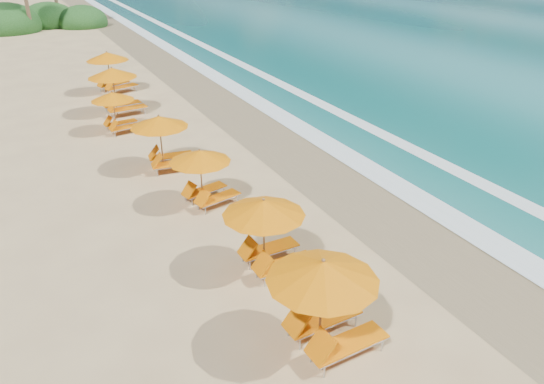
{
  "coord_description": "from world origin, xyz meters",
  "views": [
    {
      "loc": [
        -6.59,
        -13.07,
        8.46
      ],
      "look_at": [
        0.0,
        0.0,
        1.2
      ],
      "focal_mm": 34.31,
      "sensor_mm": 36.0,
      "label": 1
    }
  ],
  "objects": [
    {
      "name": "ground",
      "position": [
        0.0,
        0.0,
        0.0
      ],
      "size": [
        160.0,
        160.0,
        0.0
      ],
      "primitive_type": "plane",
      "color": "tan",
      "rests_on": "ground"
    },
    {
      "name": "wet_sand",
      "position": [
        4.0,
        0.0,
        0.01
      ],
      "size": [
        4.0,
        160.0,
        0.01
      ],
      "primitive_type": "cube",
      "color": "#887651",
      "rests_on": "ground"
    },
    {
      "name": "surf_foam",
      "position": [
        6.7,
        0.0,
        0.03
      ],
      "size": [
        4.0,
        160.0,
        0.01
      ],
      "color": "white",
      "rests_on": "ground"
    },
    {
      "name": "station_3",
      "position": [
        -1.41,
        -5.52,
        1.39
      ],
      "size": [
        2.75,
        2.57,
        2.48
      ],
      "rotation": [
        0.0,
        0.0,
        0.05
      ],
      "color": "olive",
      "rests_on": "ground"
    },
    {
      "name": "station_4",
      "position": [
        -1.16,
        -2.16,
        1.28
      ],
      "size": [
        2.51,
        2.33,
        2.29
      ],
      "rotation": [
        0.0,
        0.0,
        0.04
      ],
      "color": "olive",
      "rests_on": "ground"
    },
    {
      "name": "station_5",
      "position": [
        -1.37,
        2.35,
        1.19
      ],
      "size": [
        2.61,
        2.52,
        2.12
      ],
      "rotation": [
        0.0,
        0.0,
        0.24
      ],
      "color": "olive",
      "rests_on": "ground"
    },
    {
      "name": "station_6",
      "position": [
        -1.69,
        5.97,
        1.28
      ],
      "size": [
        2.66,
        2.52,
        2.28
      ],
      "rotation": [
        0.0,
        0.0,
        -0.13
      ],
      "color": "olive",
      "rests_on": "ground"
    },
    {
      "name": "station_7",
      "position": [
        -2.47,
        11.24,
        1.13
      ],
      "size": [
        2.35,
        2.22,
        2.01
      ],
      "rotation": [
        0.0,
        0.0,
        0.13
      ],
      "color": "olive",
      "rests_on": "ground"
    },
    {
      "name": "station_8",
      "position": [
        -1.83,
        14.01,
        1.41
      ],
      "size": [
        2.85,
        2.68,
        2.51
      ],
      "rotation": [
        0.0,
        0.0,
        0.09
      ],
      "color": "olive",
      "rests_on": "ground"
    },
    {
      "name": "station_9",
      "position": [
        -1.26,
        18.4,
        1.38
      ],
      "size": [
        3.1,
        3.01,
        2.46
      ],
      "rotation": [
        0.0,
        0.0,
        0.29
      ],
      "color": "olive",
      "rests_on": "ground"
    }
  ]
}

